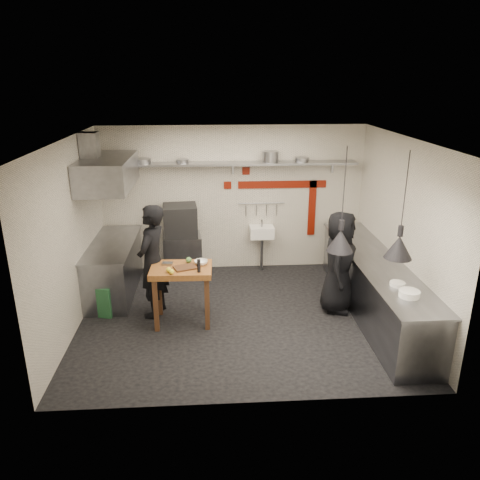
{
  "coord_description": "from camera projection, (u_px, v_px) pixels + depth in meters",
  "views": [
    {
      "loc": [
        -0.43,
        -6.65,
        3.64
      ],
      "look_at": [
        0.02,
        0.3,
        1.19
      ],
      "focal_mm": 35.0,
      "sensor_mm": 36.0,
      "label": 1
    }
  ],
  "objects": [
    {
      "name": "pepper_mill",
      "position": [
        199.0,
        266.0,
        6.83
      ],
      "size": [
        0.07,
        0.07,
        0.2
      ],
      "primitive_type": "cylinder",
      "rotation": [
        0.0,
        0.0,
        -0.37
      ],
      "color": "black",
      "rests_on": "prep_table"
    },
    {
      "name": "plate_stack",
      "position": [
        409.0,
        294.0,
        6.06
      ],
      "size": [
        0.33,
        0.33,
        0.09
      ],
      "primitive_type": "cylinder",
      "rotation": [
        0.0,
        0.0,
        -0.31
      ],
      "color": "white",
      "rests_on": "counter_right_top"
    },
    {
      "name": "wall_back",
      "position": [
        233.0,
        199.0,
        9.01
      ],
      "size": [
        5.0,
        0.04,
        2.8
      ],
      "primitive_type": "cube",
      "color": "beige",
      "rests_on": "floor"
    },
    {
      "name": "heat_lamp_near",
      "position": [
        343.0,
        201.0,
        6.19
      ],
      "size": [
        0.39,
        0.39,
        1.43
      ],
      "primitive_type": null,
      "rotation": [
        0.0,
        0.0,
        -0.06
      ],
      "color": "black",
      "rests_on": "ceiling"
    },
    {
      "name": "pan_far_left",
      "position": [
        143.0,
        161.0,
        8.48
      ],
      "size": [
        0.33,
        0.33,
        0.09
      ],
      "primitive_type": "cylinder",
      "rotation": [
        0.0,
        0.0,
        0.06
      ],
      "color": "slate",
      "rests_on": "back_shelf"
    },
    {
      "name": "counter_right",
      "position": [
        374.0,
        287.0,
        7.48
      ],
      "size": [
        0.7,
        3.8,
        0.9
      ],
      "primitive_type": "cube",
      "color": "slate",
      "rests_on": "floor"
    },
    {
      "name": "combi_oven",
      "position": [
        180.0,
        220.0,
        8.75
      ],
      "size": [
        0.67,
        0.63,
        0.58
      ],
      "primitive_type": "cube",
      "rotation": [
        0.0,
        0.0,
        0.09
      ],
      "color": "black",
      "rests_on": "oven_stand"
    },
    {
      "name": "hood_duct",
      "position": [
        90.0,
        148.0,
        7.5
      ],
      "size": [
        0.28,
        0.28,
        0.5
      ],
      "primitive_type": "cube",
      "color": "slate",
      "rests_on": "ceiling"
    },
    {
      "name": "lemon_b",
      "position": [
        172.0,
        272.0,
        6.78
      ],
      "size": [
        0.1,
        0.1,
        0.08
      ],
      "primitive_type": "sphere",
      "rotation": [
        0.0,
        0.0,
        0.35
      ],
      "color": "yellow",
      "rests_on": "prep_table"
    },
    {
      "name": "wall_front",
      "position": [
        252.0,
        295.0,
        5.05
      ],
      "size": [
        5.0,
        0.04,
        2.8
      ],
      "primitive_type": "cube",
      "color": "beige",
      "rests_on": "floor"
    },
    {
      "name": "stock_pot",
      "position": [
        271.0,
        157.0,
        8.6
      ],
      "size": [
        0.37,
        0.37,
        0.2
      ],
      "primitive_type": "cylinder",
      "rotation": [
        0.0,
        0.0,
        0.3
      ],
      "color": "slate",
      "rests_on": "back_shelf"
    },
    {
      "name": "floor",
      "position": [
        240.0,
        316.0,
        7.49
      ],
      "size": [
        5.0,
        5.0,
        0.0
      ],
      "primitive_type": "plane",
      "color": "black",
      "rests_on": "ground"
    },
    {
      "name": "red_band_horiz",
      "position": [
        282.0,
        184.0,
        8.95
      ],
      "size": [
        1.7,
        0.02,
        0.14
      ],
      "primitive_type": "cube",
      "color": "maroon",
      "rests_on": "wall_back"
    },
    {
      "name": "pan_right",
      "position": [
        302.0,
        160.0,
        8.66
      ],
      "size": [
        0.29,
        0.29,
        0.08
      ],
      "primitive_type": "cylinder",
      "rotation": [
        0.0,
        0.0,
        -0.13
      ],
      "color": "slate",
      "rests_on": "back_shelf"
    },
    {
      "name": "red_tile_b",
      "position": [
        228.0,
        185.0,
        8.89
      ],
      "size": [
        0.14,
        0.02,
        0.14
      ],
      "primitive_type": "cube",
      "color": "maroon",
      "rests_on": "wall_back"
    },
    {
      "name": "oven_glass",
      "position": [
        181.0,
        225.0,
        8.49
      ],
      "size": [
        0.39,
        0.05,
        0.34
      ],
      "primitive_type": "cube",
      "rotation": [
        0.0,
        0.0,
        0.09
      ],
      "color": "black",
      "rests_on": "oven_door"
    },
    {
      "name": "prep_table",
      "position": [
        182.0,
        295.0,
        7.2
      ],
      "size": [
        0.94,
        0.66,
        0.92
      ],
      "primitive_type": null,
      "rotation": [
        0.0,
        0.0,
        -0.03
      ],
      "color": "#945A2A",
      "rests_on": "floor"
    },
    {
      "name": "chef_left",
      "position": [
        152.0,
        261.0,
        7.29
      ],
      "size": [
        0.63,
        0.77,
        1.82
      ],
      "primitive_type": "imported",
      "rotation": [
        0.0,
        0.0,
        -1.9
      ],
      "color": "black",
      "rests_on": "floor"
    },
    {
      "name": "extractor_hood",
      "position": [
        108.0,
        173.0,
        7.64
      ],
      "size": [
        0.78,
        1.6,
        0.5
      ],
      "primitive_type": "cube",
      "color": "slate",
      "rests_on": "ceiling"
    },
    {
      "name": "hand_sink",
      "position": [
        262.0,
        232.0,
        9.08
      ],
      "size": [
        0.46,
        0.34,
        0.22
      ],
      "primitive_type": "cube",
      "color": "white",
      "rests_on": "wall_back"
    },
    {
      "name": "counter_right_top",
      "position": [
        377.0,
        260.0,
        7.32
      ],
      "size": [
        0.76,
        3.9,
        0.03
      ],
      "primitive_type": "cube",
      "color": "slate",
      "rests_on": "counter_right"
    },
    {
      "name": "pan_mid_left",
      "position": [
        183.0,
        161.0,
        8.53
      ],
      "size": [
        0.26,
        0.26,
        0.07
      ],
      "primitive_type": "cylinder",
      "rotation": [
        0.0,
        0.0,
        0.11
      ],
      "color": "slate",
      "rests_on": "back_shelf"
    },
    {
      "name": "oven_door",
      "position": [
        181.0,
        225.0,
        8.49
      ],
      "size": [
        0.48,
        0.07,
        0.46
      ],
      "primitive_type": "cube",
      "rotation": [
        0.0,
        0.0,
        0.09
      ],
      "color": "maroon",
      "rests_on": "combi_oven"
    },
    {
      "name": "shelf_bracket_mid",
      "position": [
        233.0,
        167.0,
        8.77
      ],
      "size": [
        0.04,
        0.06,
        0.24
      ],
      "primitive_type": "cube",
      "color": "slate",
      "rests_on": "wall_back"
    },
    {
      "name": "heat_lamp_far",
      "position": [
        404.0,
        206.0,
        5.84
      ],
      "size": [
        0.42,
        0.42,
        1.39
      ],
      "primitive_type": null,
      "rotation": [
        0.0,
        0.0,
        0.18
      ],
      "color": "black",
      "rests_on": "ceiling"
    },
    {
      "name": "green_bin",
      "position": [
        105.0,
        300.0,
        7.5
      ],
      "size": [
        0.38,
        0.38,
        0.5
      ],
      "primitive_type": "cube",
      "rotation": [
        0.0,
        0.0,
        -0.26
      ],
      "color": "#225931",
      "rests_on": "floor"
    },
    {
      "name": "red_band_vert",
      "position": [
        312.0,
        208.0,
        9.15
      ],
      "size": [
        0.14,
        0.02,
        1.1
      ],
      "primitive_type": "cube",
      "color": "maroon",
      "rests_on": "wall_back"
    },
    {
      "name": "chef_right",
      "position": [
        339.0,
        262.0,
        7.46
      ],
      "size": [
        0.8,
        0.96,
        1.67
      ],
      "primitive_type": "imported",
      "rotation": [
        0.0,
        0.0,
        1.18
      ],
      "color": "black",
      "rests_on": "floor"
    },
    {
      "name": "lemon_a",
      "position": [
        169.0,
        270.0,
        6.85
      ],
      "size": [
        0.08,
        0.08,
        0.08
      ],
      "primitive_type": "sphere",
      "rotation": [
        0.0,
        0.0,
        0.02
      ],
      "color": "yellow",
      "rests_on": "prep_table"
    },
    {
      "name": "back_shelf",
      "position": [
        233.0,
        164.0,
        8.6
      ],
      "size": [
        4.6,
        0.34,
        0.04
      ],
      "primitive_type": "cube",
      "color": "slate",
      "rests_on": "wall_back"
    },
    {
      "name": "ceiling",
      "position": [
        240.0,
        139.0,
        6.57
      ],
      "size": [
        5.0,
        5.0,
        0.0
      ],
      "primitive_type": "plane",
      "color": "beige",
      "rests_on": "floor"
    },
    {
      "name": "steel_tray",
      "position": [
        167.0,
        264.0,
        7.14
      ],
      "size": [
        0.17,
        0.13,
        0.03
      ],
      "primitive_type": "cube",
      "rotation": [
        0.0,
        0.0,
        -0.15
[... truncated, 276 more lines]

